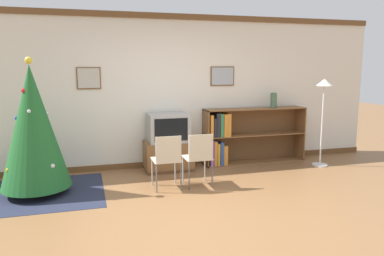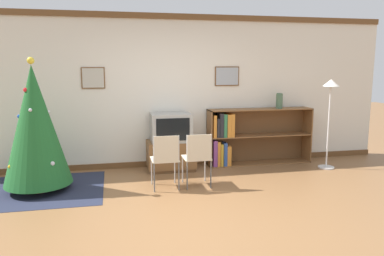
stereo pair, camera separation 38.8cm
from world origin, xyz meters
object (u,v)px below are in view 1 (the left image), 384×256
object	(u,v)px
bookshelf	(238,136)
standing_lamp	(323,100)
tv_console	(168,156)
television	(168,128)
christmas_tree	(33,127)
folding_chair_left	(167,158)
folding_chair_right	(199,156)
vase	(274,100)

from	to	relation	value
bookshelf	standing_lamp	world-z (taller)	standing_lamp
tv_console	television	distance (m)	0.50
christmas_tree	folding_chair_left	size ratio (longest dim) A/B	2.34
folding_chair_right	vase	size ratio (longest dim) A/B	2.90
christmas_tree	vase	bearing A→B (deg)	10.45
folding_chair_left	bookshelf	world-z (taller)	bookshelf
folding_chair_left	christmas_tree	bearing A→B (deg)	169.55
tv_console	bookshelf	size ratio (longest dim) A/B	0.42
television	folding_chair_right	bearing A→B (deg)	-76.76
vase	folding_chair_right	bearing A→B (deg)	-148.65
folding_chair_left	standing_lamp	bearing A→B (deg)	10.48
vase	standing_lamp	distance (m)	0.88
tv_console	folding_chair_right	bearing A→B (deg)	-76.80
folding_chair_right	standing_lamp	world-z (taller)	standing_lamp
tv_console	standing_lamp	bearing A→B (deg)	-10.02
television	bookshelf	xyz separation A→B (m)	(1.34, 0.10, -0.24)
television	christmas_tree	bearing A→B (deg)	-161.45
folding_chair_right	standing_lamp	bearing A→B (deg)	12.46
folding_chair_left	bookshelf	distance (m)	1.95
tv_console	vase	world-z (taller)	vase
television	vase	size ratio (longest dim) A/B	2.44
bookshelf	vase	distance (m)	0.95
television	standing_lamp	distance (m)	2.81
television	bookshelf	size ratio (longest dim) A/B	0.35
television	folding_chair_left	distance (m)	1.09
christmas_tree	standing_lamp	bearing A→B (deg)	2.55
tv_console	television	bearing A→B (deg)	-90.00
tv_console	vase	distance (m)	2.23
christmas_tree	standing_lamp	size ratio (longest dim) A/B	1.22
folding_chair_left	vase	distance (m)	2.62
vase	tv_console	bearing A→B (deg)	-178.28
christmas_tree	television	xyz separation A→B (m)	(2.07, 0.69, -0.21)
standing_lamp	television	bearing A→B (deg)	170.03
folding_chair_left	television	bearing A→B (deg)	76.76
folding_chair_left	folding_chair_right	distance (m)	0.48
folding_chair_right	christmas_tree	bearing A→B (deg)	171.71
folding_chair_left	vase	xyz separation A→B (m)	(2.28, 1.09, 0.70)
bookshelf	standing_lamp	size ratio (longest dim) A/B	1.24
tv_console	folding_chair_left	bearing A→B (deg)	-103.20
folding_chair_right	standing_lamp	size ratio (longest dim) A/B	0.52
television	folding_chair_left	size ratio (longest dim) A/B	0.84
christmas_tree	vase	size ratio (longest dim) A/B	6.80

